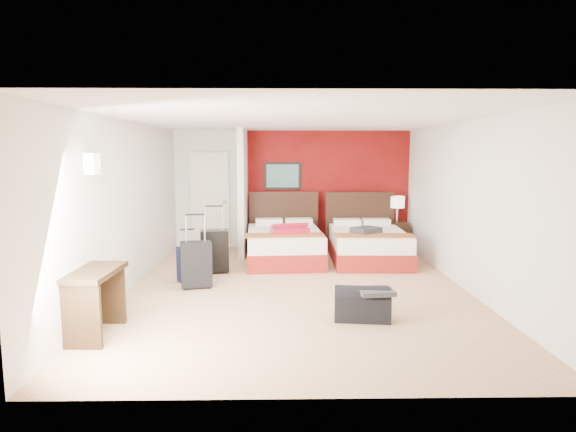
{
  "coord_description": "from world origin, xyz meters",
  "views": [
    {
      "loc": [
        -0.25,
        -6.96,
        2.01
      ],
      "look_at": [
        -0.12,
        0.8,
        1.0
      ],
      "focal_mm": 29.8,
      "sensor_mm": 36.0,
      "label": 1
    }
  ],
  "objects_px": {
    "bed_right": "(368,246)",
    "table_lamp": "(397,209)",
    "red_suitcase_open": "(290,228)",
    "bed_left": "(284,246)",
    "suitcase_navy": "(188,265)",
    "nightstand": "(396,236)",
    "suitcase_black": "(215,252)",
    "duffel_bag": "(362,306)",
    "suitcase_charcoal": "(196,266)",
    "desk": "(96,303)"
  },
  "relations": [
    {
      "from": "bed_right",
      "to": "table_lamp",
      "type": "relative_size",
      "value": 3.57
    },
    {
      "from": "red_suitcase_open",
      "to": "bed_left",
      "type": "bearing_deg",
      "value": 123.76
    },
    {
      "from": "suitcase_navy",
      "to": "nightstand",
      "type": "bearing_deg",
      "value": 17.09
    },
    {
      "from": "suitcase_black",
      "to": "nightstand",
      "type": "bearing_deg",
      "value": 19.93
    },
    {
      "from": "duffel_bag",
      "to": "suitcase_navy",
      "type": "bearing_deg",
      "value": 150.32
    },
    {
      "from": "duffel_bag",
      "to": "bed_right",
      "type": "bearing_deg",
      "value": 85.35
    },
    {
      "from": "suitcase_black",
      "to": "suitcase_navy",
      "type": "distance_m",
      "value": 0.65
    },
    {
      "from": "table_lamp",
      "to": "duffel_bag",
      "type": "xyz_separation_m",
      "value": [
        -1.43,
        -4.2,
        -0.7
      ]
    },
    {
      "from": "suitcase_charcoal",
      "to": "desk",
      "type": "bearing_deg",
      "value": -126.01
    },
    {
      "from": "bed_left",
      "to": "suitcase_navy",
      "type": "bearing_deg",
      "value": -140.83
    },
    {
      "from": "red_suitcase_open",
      "to": "desk",
      "type": "relative_size",
      "value": 0.99
    },
    {
      "from": "bed_right",
      "to": "table_lamp",
      "type": "distance_m",
      "value": 1.4
    },
    {
      "from": "bed_right",
      "to": "desk",
      "type": "bearing_deg",
      "value": -133.88
    },
    {
      "from": "red_suitcase_open",
      "to": "suitcase_black",
      "type": "relative_size",
      "value": 1.26
    },
    {
      "from": "table_lamp",
      "to": "suitcase_navy",
      "type": "bearing_deg",
      "value": -148.62
    },
    {
      "from": "bed_right",
      "to": "table_lamp",
      "type": "height_order",
      "value": "table_lamp"
    },
    {
      "from": "bed_right",
      "to": "nightstand",
      "type": "xyz_separation_m",
      "value": [
        0.77,
        1.0,
        0.01
      ]
    },
    {
      "from": "bed_left",
      "to": "suitcase_navy",
      "type": "height_order",
      "value": "bed_left"
    },
    {
      "from": "bed_right",
      "to": "red_suitcase_open",
      "type": "relative_size",
      "value": 2.18
    },
    {
      "from": "bed_right",
      "to": "duffel_bag",
      "type": "bearing_deg",
      "value": -100.22
    },
    {
      "from": "nightstand",
      "to": "suitcase_navy",
      "type": "relative_size",
      "value": 1.17
    },
    {
      "from": "red_suitcase_open",
      "to": "duffel_bag",
      "type": "relative_size",
      "value": 1.32
    },
    {
      "from": "bed_right",
      "to": "suitcase_navy",
      "type": "height_order",
      "value": "bed_right"
    },
    {
      "from": "desk",
      "to": "bed_left",
      "type": "bearing_deg",
      "value": 61.88
    },
    {
      "from": "nightstand",
      "to": "suitcase_navy",
      "type": "xyz_separation_m",
      "value": [
        -3.89,
        -2.37,
        -0.04
      ]
    },
    {
      "from": "nightstand",
      "to": "desk",
      "type": "xyz_separation_m",
      "value": [
        -4.48,
        -4.67,
        0.07
      ]
    },
    {
      "from": "suitcase_black",
      "to": "desk",
      "type": "height_order",
      "value": "desk"
    },
    {
      "from": "suitcase_navy",
      "to": "duffel_bag",
      "type": "height_order",
      "value": "suitcase_navy"
    },
    {
      "from": "red_suitcase_open",
      "to": "nightstand",
      "type": "height_order",
      "value": "red_suitcase_open"
    },
    {
      "from": "bed_right",
      "to": "red_suitcase_open",
      "type": "bearing_deg",
      "value": -175.68
    },
    {
      "from": "bed_right",
      "to": "suitcase_charcoal",
      "type": "distance_m",
      "value": 3.41
    },
    {
      "from": "desk",
      "to": "nightstand",
      "type": "bearing_deg",
      "value": 47.97
    },
    {
      "from": "suitcase_black",
      "to": "suitcase_navy",
      "type": "relative_size",
      "value": 1.37
    },
    {
      "from": "red_suitcase_open",
      "to": "duffel_bag",
      "type": "xyz_separation_m",
      "value": [
        0.83,
        -3.12,
        -0.47
      ]
    },
    {
      "from": "red_suitcase_open",
      "to": "suitcase_charcoal",
      "type": "bearing_deg",
      "value": -141.73
    },
    {
      "from": "suitcase_black",
      "to": "duffel_bag",
      "type": "distance_m",
      "value": 3.18
    },
    {
      "from": "bed_left",
      "to": "duffel_bag",
      "type": "distance_m",
      "value": 3.36
    },
    {
      "from": "suitcase_black",
      "to": "table_lamp",
      "type": "bearing_deg",
      "value": 19.93
    },
    {
      "from": "suitcase_black",
      "to": "suitcase_navy",
      "type": "xyz_separation_m",
      "value": [
        -0.35,
        -0.54,
        -0.1
      ]
    },
    {
      "from": "table_lamp",
      "to": "suitcase_black",
      "type": "relative_size",
      "value": 0.77
    },
    {
      "from": "nightstand",
      "to": "red_suitcase_open",
      "type": "bearing_deg",
      "value": -155.58
    },
    {
      "from": "bed_left",
      "to": "bed_right",
      "type": "xyz_separation_m",
      "value": [
        1.58,
        -0.02,
        -0.0
      ]
    },
    {
      "from": "red_suitcase_open",
      "to": "desk",
      "type": "height_order",
      "value": "desk"
    },
    {
      "from": "bed_right",
      "to": "nightstand",
      "type": "height_order",
      "value": "nightstand"
    },
    {
      "from": "suitcase_charcoal",
      "to": "desk",
      "type": "distance_m",
      "value": 2.06
    },
    {
      "from": "table_lamp",
      "to": "suitcase_navy",
      "type": "relative_size",
      "value": 1.05
    },
    {
      "from": "nightstand",
      "to": "suitcase_black",
      "type": "distance_m",
      "value": 3.99
    },
    {
      "from": "bed_right",
      "to": "suitcase_charcoal",
      "type": "height_order",
      "value": "suitcase_charcoal"
    },
    {
      "from": "bed_right",
      "to": "suitcase_charcoal",
      "type": "bearing_deg",
      "value": -147.52
    },
    {
      "from": "bed_right",
      "to": "suitcase_navy",
      "type": "distance_m",
      "value": 3.4
    }
  ]
}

